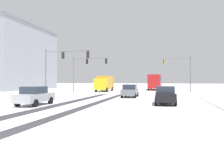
# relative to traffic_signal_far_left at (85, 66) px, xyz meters

# --- Properties ---
(wheel_track_left_lane) EXTENTS (1.16, 29.22, 0.01)m
(wheel_track_left_lane) POSITION_rel_traffic_signal_far_left_xyz_m (4.76, -19.35, -4.66)
(wheel_track_left_lane) COLOR #38383D
(wheel_track_left_lane) RESTS_ON ground
(wheel_track_right_lane) EXTENTS (0.92, 29.22, 0.01)m
(wheel_track_right_lane) POSITION_rel_traffic_signal_far_left_xyz_m (7.51, -19.35, -4.66)
(wheel_track_right_lane) COLOR #38383D
(wheel_track_right_lane) RESTS_ON ground
(traffic_signal_far_left) EXTENTS (6.51, 0.49, 6.50)m
(traffic_signal_far_left) POSITION_rel_traffic_signal_far_left_xyz_m (0.00, 0.00, 0.00)
(traffic_signal_far_left) COLOR slate
(traffic_signal_far_left) RESTS_ON ground
(traffic_signal_far_right) EXTENTS (6.79, 0.57, 6.50)m
(traffic_signal_far_right) POSITION_rel_traffic_signal_far_left_xyz_m (16.57, 4.04, -0.19)
(traffic_signal_far_right) COLOR slate
(traffic_signal_far_right) RESTS_ON ground
(traffic_signal_near_left) EXTENTS (6.63, 0.48, 6.50)m
(traffic_signal_near_left) POSITION_rel_traffic_signal_far_left_xyz_m (0.05, -10.11, 0.01)
(traffic_signal_near_left) COLOR slate
(traffic_signal_near_left) RESTS_ON ground
(car_grey_lead) EXTENTS (1.85, 4.11, 1.62)m
(car_grey_lead) POSITION_rel_traffic_signal_far_left_xyz_m (9.56, -10.14, -3.85)
(car_grey_lead) COLOR slate
(car_grey_lead) RESTS_ON ground
(car_black_second) EXTENTS (1.92, 4.14, 1.62)m
(car_black_second) POSITION_rel_traffic_signal_far_left_xyz_m (13.85, -17.83, -3.85)
(car_black_second) COLOR black
(car_black_second) RESTS_ON ground
(car_silver_third) EXTENTS (1.85, 4.11, 1.62)m
(car_silver_third) POSITION_rel_traffic_signal_far_left_xyz_m (2.89, -21.16, -3.85)
(car_silver_third) COLOR #B7BABF
(car_silver_third) RESTS_ON ground
(bus_oncoming) EXTENTS (2.85, 11.05, 3.38)m
(bus_oncoming) POSITION_rel_traffic_signal_far_left_xyz_m (11.85, 14.01, -2.67)
(bus_oncoming) COLOR #B21E1E
(bus_oncoming) RESTS_ON ground
(box_truck_delivery) EXTENTS (2.31, 7.40, 3.02)m
(box_truck_delivery) POSITION_rel_traffic_signal_far_left_xyz_m (2.46, 4.22, -3.03)
(box_truck_delivery) COLOR yellow
(box_truck_delivery) RESTS_ON ground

